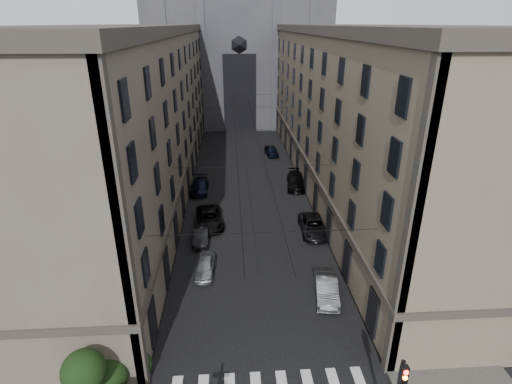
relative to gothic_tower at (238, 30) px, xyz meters
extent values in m
cube|color=#383533|center=(-10.50, -38.96, -17.72)|extent=(7.00, 80.00, 0.15)
cube|color=#383533|center=(10.50, -38.96, -17.72)|extent=(7.00, 80.00, 0.15)
cube|color=#50463D|center=(-13.50, -38.96, -8.80)|extent=(13.00, 60.00, 18.00)
cube|color=#38332D|center=(-13.50, -38.96, 0.60)|extent=(13.60, 60.60, 0.90)
cube|color=#38332D|center=(-13.50, -38.96, -13.60)|extent=(13.40, 60.30, 0.50)
cube|color=brown|center=(13.50, -38.96, -8.80)|extent=(13.00, 60.00, 18.00)
cube|color=#38332D|center=(13.50, -38.96, 0.60)|extent=(13.60, 60.60, 0.90)
cube|color=#38332D|center=(13.50, -38.96, -13.60)|extent=(13.40, 60.30, 0.50)
cube|color=#2D2D33|center=(0.00, 0.04, -2.80)|extent=(34.00, 22.00, 30.00)
cube|color=black|center=(0.00, -11.01, -10.80)|extent=(6.00, 0.30, 14.00)
cube|color=black|center=(5.60, -73.18, -13.20)|extent=(0.34, 0.30, 1.00)
cylinder|color=#FF0C07|center=(5.60, -73.34, -12.88)|extent=(0.22, 0.05, 0.22)
cylinder|color=orange|center=(5.60, -73.34, -13.20)|extent=(0.22, 0.05, 0.22)
cylinder|color=black|center=(5.60, -73.34, -13.52)|extent=(0.22, 0.05, 0.22)
sphere|color=black|center=(-8.80, -69.16, -16.65)|extent=(2.00, 2.00, 2.00)
sphere|color=black|center=(-7.40, -68.16, -16.95)|extent=(1.40, 1.40, 1.40)
sphere|color=black|center=(-9.50, -70.46, -14.85)|extent=(2.20, 2.20, 2.20)
cylinder|color=black|center=(0.00, -64.96, -10.30)|extent=(14.00, 0.03, 0.03)
cylinder|color=black|center=(0.00, -52.96, -10.30)|extent=(14.00, 0.03, 0.03)
cylinder|color=black|center=(0.00, -39.96, -10.30)|extent=(14.00, 0.03, 0.03)
cylinder|color=black|center=(0.00, -26.96, -10.30)|extent=(14.00, 0.03, 0.03)
cylinder|color=black|center=(0.00, -14.96, -10.30)|extent=(14.00, 0.03, 0.03)
cylinder|color=black|center=(-1.30, -38.96, -10.70)|extent=(0.03, 60.00, 0.03)
cylinder|color=black|center=(1.30, -38.96, -10.70)|extent=(0.03, 60.00, 0.03)
imported|color=gray|center=(-4.22, -57.99, -17.14)|extent=(1.74, 3.91, 1.31)
imported|color=black|center=(-4.91, -52.68, -17.14)|extent=(1.62, 4.08, 1.32)
imported|color=black|center=(-4.20, -49.42, -17.02)|extent=(3.16, 5.84, 1.55)
imported|color=black|center=(-5.78, -40.57, -17.07)|extent=(2.06, 5.02, 1.46)
imported|color=gray|center=(5.02, -61.58, -17.04)|extent=(2.19, 4.78, 1.52)
imported|color=black|center=(6.01, -51.72, -17.05)|extent=(2.61, 5.43, 1.49)
imported|color=black|center=(6.20, -39.75, -16.98)|extent=(2.93, 5.84, 1.63)
imported|color=black|center=(4.41, -26.55, -17.06)|extent=(2.17, 4.46, 1.47)
camera|label=1|loc=(-1.81, -85.88, 1.24)|focal=28.00mm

